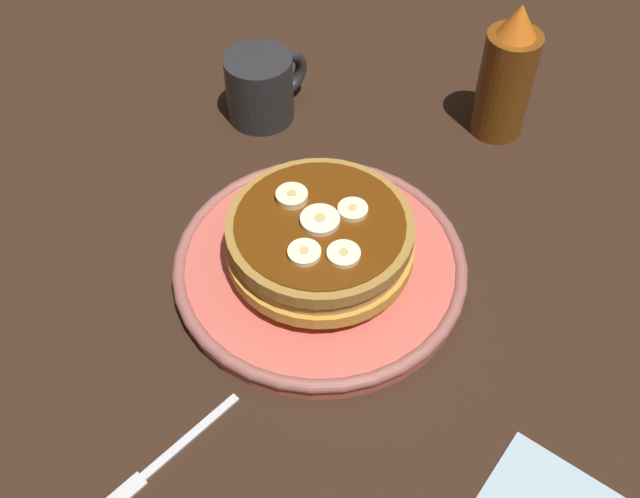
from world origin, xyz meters
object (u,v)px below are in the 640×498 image
Objects in this scene: banana_slice_0 at (314,221)px; syrup_bottle at (506,77)px; plate at (320,265)px; coffee_mug at (262,86)px; banana_slice_2 at (304,253)px; fork at (165,457)px; banana_slice_1 at (288,199)px; banana_slice_3 at (353,210)px; pancake_stack at (319,242)px; banana_slice_4 at (344,254)px.

banana_slice_0 is 28.46cm from syrup_bottle.
coffee_mug reaches higher than plate.
plate is 7.81× the size of banana_slice_0.
banana_slice_2 is at bearing -121.31° from coffee_mug.
plate is at bearing 14.81° from fork.
plate is 9.61× the size of banana_slice_2.
banana_slice_1 reaches higher than banana_slice_3.
plate is 1.57× the size of pancake_stack.
banana_slice_0 is 3.38cm from banana_slice_1.
fork is at bearing -164.92° from pancake_stack.
pancake_stack is at bearing 30.12° from banana_slice_2.
fork is (-20.63, -9.25, -7.06)cm from banana_slice_1.
banana_slice_4 is at bearing -167.70° from syrup_bottle.
banana_slice_0 is at bearing 15.91° from fork.
banana_slice_3 is (3.37, -1.30, -0.01)cm from banana_slice_0.
banana_slice_1 reaches higher than banana_slice_0.
banana_slice_1 is at bearing 95.33° from pancake_stack.
banana_slice_1 is at bearing 89.31° from banana_slice_0.
banana_slice_0 is 0.23× the size of syrup_bottle.
fork is at bearing -168.07° from banana_slice_2.
banana_slice_4 and coffee_mug have the same top height.
coffee_mug is at bearing 40.17° from fork.
pancake_stack is 2.85cm from banana_slice_0.
banana_slice_3 is 25.36cm from fork.
syrup_bottle is at bearing 7.41° from banana_slice_2.
banana_slice_0 is 4.43cm from banana_slice_4.
fork is at bearing -170.95° from syrup_bottle.
plate is 7.20cm from banana_slice_1.
syrup_bottle reaches higher than fork.
syrup_bottle is (31.32, 4.07, -0.35)cm from banana_slice_2.
banana_slice_3 reaches higher than plate.
banana_slice_1 is 23.69cm from fork.
banana_slice_4 is at bearing -114.81° from coffee_mug.
syrup_bottle is (29.01, 6.32, -0.33)cm from banana_slice_4.
banana_slice_1 is at bearing 85.14° from banana_slice_4.
banana_slice_3 is at bearing 37.81° from banana_slice_4.
pancake_stack is 22.11cm from fork.
banana_slice_0 is at bearing 149.80° from pancake_stack.
syrup_bottle is at bearing -2.92° from banana_slice_1.
plate is 7.20cm from banana_slice_2.
banana_slice_3 and coffee_mug have the same top height.
pancake_stack is 6.44× the size of banana_slice_3.
banana_slice_0 reaches higher than fork.
banana_slice_1 is 1.01× the size of banana_slice_4.
pancake_stack is 6.08× the size of banana_slice_4.
plate is at bearing 28.44° from banana_slice_2.
banana_slice_1 is 1.02× the size of banana_slice_2.
banana_slice_2 is at bearing 135.85° from banana_slice_4.
banana_slice_4 is at bearing -104.69° from plate.
plate is 9.43× the size of banana_slice_1.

